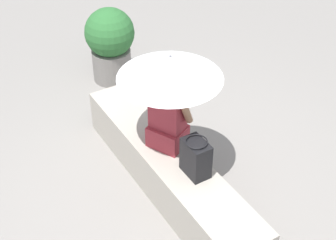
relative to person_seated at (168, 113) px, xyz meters
name	(u,v)px	position (x,y,z in m)	size (l,w,h in m)	color
ground_plane	(168,188)	(0.11, -0.06, -0.87)	(14.00, 14.00, 0.00)	gray
stone_bench	(168,171)	(0.11, -0.06, -0.63)	(2.66, 0.49, 0.48)	#A8A093
person_seated	(168,113)	(0.00, 0.00, 0.00)	(0.51, 0.40, 0.90)	#992D38
parasol	(170,67)	(-0.06, 0.06, 0.45)	(0.99, 0.99, 0.98)	#B7B7BC
handbag_black	(196,158)	(0.48, 0.01, -0.20)	(0.27, 0.20, 0.38)	black
planter_near	(110,42)	(-2.09, 0.38, -0.32)	(0.65, 0.65, 1.01)	gray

